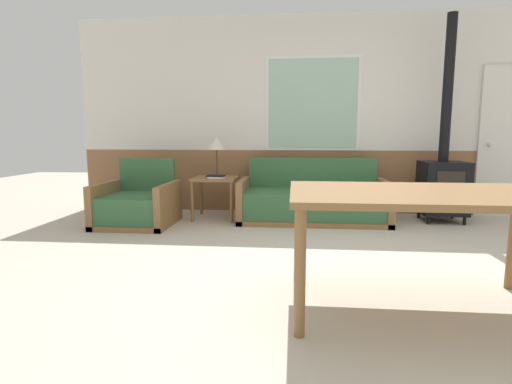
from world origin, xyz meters
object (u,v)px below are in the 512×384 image
(armchair, at_px, (138,206))
(wood_stove, at_px, (443,175))
(table_lamp, at_px, (217,145))
(dining_table, at_px, (424,203))
(side_table, at_px, (215,184))
(couch, at_px, (313,202))

(armchair, distance_m, wood_stove, 3.80)
(table_lamp, relative_size, wood_stove, 0.21)
(dining_table, bearing_deg, wood_stove, 68.26)
(table_lamp, relative_size, dining_table, 0.32)
(armchair, bearing_deg, side_table, 9.28)
(side_table, relative_size, dining_table, 0.34)
(armchair, xyz_separation_m, dining_table, (2.68, -2.16, 0.44))
(couch, bearing_deg, side_table, 179.33)
(table_lamp, distance_m, wood_stove, 2.89)
(armchair, distance_m, side_table, 1.00)
(wood_stove, bearing_deg, couch, -176.35)
(table_lamp, height_order, dining_table, table_lamp)
(table_lamp, bearing_deg, couch, -5.12)
(dining_table, bearing_deg, table_lamp, 123.68)
(side_table, relative_size, wood_stove, 0.22)
(armchair, bearing_deg, couch, -6.02)
(couch, height_order, side_table, couch)
(side_table, bearing_deg, couch, -0.67)
(couch, distance_m, side_table, 1.28)
(couch, bearing_deg, armchair, -168.83)
(armchair, relative_size, dining_table, 0.54)
(armchair, height_order, wood_stove, wood_stove)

